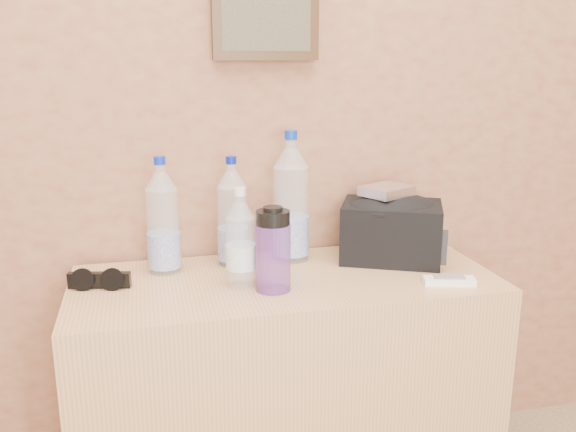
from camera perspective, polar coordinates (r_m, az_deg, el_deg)
The scene contains 11 objects.
picture_frame at distance 1.78m, azimuth -2.11°, elevation 18.38°, with size 0.30×0.03×0.25m, color #382311, non-canonical shape.
dresser at distance 1.81m, azimuth -0.26°, elevation -16.36°, with size 1.13×0.47×0.71m, color tan.
pet_large_a at distance 1.73m, azimuth -5.22°, elevation -0.12°, with size 0.08×0.08×0.31m.
pet_large_b at distance 1.69m, azimuth -11.63°, elevation -0.53°, with size 0.09×0.09×0.32m.
pet_large_c at distance 1.75m, azimuth 0.27°, elevation 1.16°, with size 0.10×0.10×0.38m.
pet_small at distance 1.56m, azimuth -4.45°, elevation -2.59°, with size 0.07×0.07×0.26m.
nalgene_bottle at distance 1.53m, azimuth -1.41°, elevation -3.17°, with size 0.09×0.09×0.22m.
sunglasses at distance 1.65m, azimuth -17.23°, elevation -5.75°, with size 0.16×0.06×0.04m, color black, non-canonical shape.
ac_remote at distance 1.66m, azimuth 14.85°, elevation -5.89°, with size 0.13×0.04×0.02m, color silver.
toiletry_bag at distance 1.80m, azimuth 9.64°, elevation -1.10°, with size 0.28×0.20×0.19m, color #222229, non-canonical shape.
foil_packet at distance 1.78m, azimuth 9.21°, elevation 2.36°, with size 0.13×0.11×0.03m, color silver.
Camera 1 is at (-0.30, 0.24, 1.28)m, focal length 38.00 mm.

